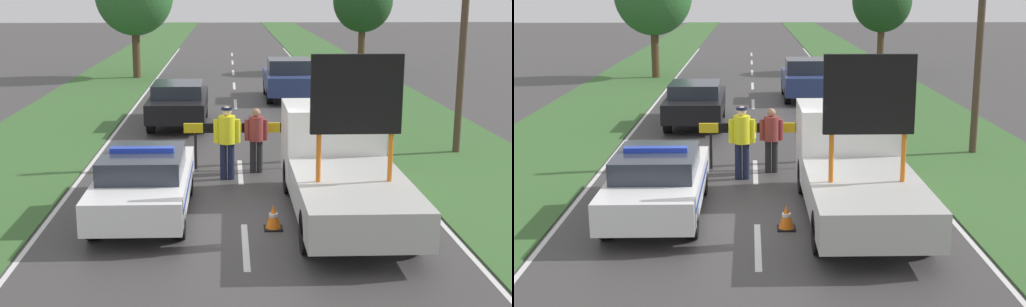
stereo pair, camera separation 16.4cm
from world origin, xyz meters
The scene contains 14 objects.
ground_plane centered at (0.00, 0.00, 0.00)m, with size 160.00×160.00×0.00m, color #3D3A3A.
lane_markings centered at (0.00, 10.54, 0.00)m, with size 7.96×59.29×0.01m.
grass_verge_left centered at (-6.08, 20.00, 0.01)m, with size 4.11×120.00×0.03m.
grass_verge_right centered at (6.08, 20.00, 0.01)m, with size 4.11×120.00×0.03m.
police_car centered at (-2.01, 0.33, 0.72)m, with size 1.82×4.67×1.46m.
work_truck centered at (2.01, 0.43, 1.01)m, with size 2.11×5.92×3.42m.
road_barrier centered at (0.05, 4.11, 0.99)m, with size 2.95×0.08×1.19m.
police_officer centered at (-0.33, 3.08, 1.07)m, with size 0.65×0.41×1.80m.
pedestrian_civilian centered at (0.40, 3.70, 0.96)m, with size 0.59×0.37×1.64m.
traffic_cone_near_police centered at (-2.73, 3.14, 0.25)m, with size 0.36×0.36×0.50m.
traffic_cone_centre_front centered at (0.56, -0.64, 0.25)m, with size 0.36×0.36×0.50m.
queued_car_sedan_black centered at (-1.96, 10.16, 0.78)m, with size 1.86×4.47×1.45m.
queued_car_hatch_blue centered at (2.23, 15.70, 0.85)m, with size 1.95×4.14×1.68m.
roadside_tree_near_left centered at (7.03, 25.30, 3.80)m, with size 3.21×3.21×5.51m.
Camera 2 is at (-0.13, -13.73, 4.59)m, focal length 50.00 mm.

